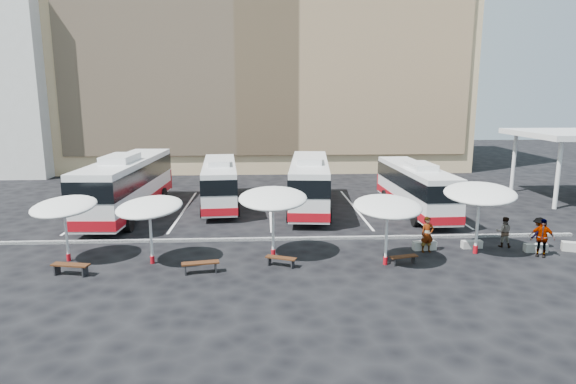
{
  "coord_description": "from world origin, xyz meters",
  "views": [
    {
      "loc": [
        -0.44,
        -24.94,
        7.81
      ],
      "look_at": [
        1.0,
        3.0,
        2.2
      ],
      "focal_mm": 30.0,
      "sensor_mm": 36.0,
      "label": 1
    }
  ],
  "objects_px": {
    "sunshade_0": "(64,207)",
    "passenger_0": "(427,234)",
    "sunshade_4": "(480,194)",
    "sunshade_2": "(273,199)",
    "bus_1": "(220,181)",
    "sunshade_3": "(388,207)",
    "wood_bench_0": "(71,267)",
    "wood_bench_1": "(200,265)",
    "sunshade_1": "(149,207)",
    "passenger_1": "(504,232)",
    "bus_3": "(415,186)",
    "bus_2": "(309,182)",
    "conc_bench_3": "(575,247)",
    "passenger_2": "(542,238)",
    "conc_bench_0": "(424,246)",
    "wood_bench_2": "(281,259)",
    "bus_0": "(128,183)",
    "conc_bench_1": "(472,244)",
    "passenger_3": "(538,233)",
    "conc_bench_2": "(536,248)",
    "wood_bench_3": "(404,258)"
  },
  "relations": [
    {
      "from": "sunshade_0",
      "to": "passenger_0",
      "type": "bearing_deg",
      "value": 1.46
    },
    {
      "from": "sunshade_4",
      "to": "sunshade_2",
      "type": "bearing_deg",
      "value": -179.66
    },
    {
      "from": "bus_1",
      "to": "sunshade_3",
      "type": "height_order",
      "value": "bus_1"
    },
    {
      "from": "wood_bench_0",
      "to": "wood_bench_1",
      "type": "distance_m",
      "value": 5.7
    },
    {
      "from": "sunshade_1",
      "to": "sunshade_4",
      "type": "height_order",
      "value": "sunshade_4"
    },
    {
      "from": "passenger_1",
      "to": "bus_3",
      "type": "bearing_deg",
      "value": -54.22
    },
    {
      "from": "bus_1",
      "to": "passenger_1",
      "type": "height_order",
      "value": "bus_1"
    },
    {
      "from": "sunshade_1",
      "to": "wood_bench_0",
      "type": "xyz_separation_m",
      "value": [
        -3.26,
        -1.35,
        -2.33
      ]
    },
    {
      "from": "bus_2",
      "to": "sunshade_4",
      "type": "xyz_separation_m",
      "value": [
        7.44,
        -10.25,
        1.14
      ]
    },
    {
      "from": "conc_bench_3",
      "to": "passenger_2",
      "type": "height_order",
      "value": "passenger_2"
    },
    {
      "from": "sunshade_2",
      "to": "conc_bench_0",
      "type": "relative_size",
      "value": 3.02
    },
    {
      "from": "wood_bench_2",
      "to": "sunshade_1",
      "type": "bearing_deg",
      "value": 173.35
    },
    {
      "from": "bus_0",
      "to": "wood_bench_0",
      "type": "xyz_separation_m",
      "value": [
        0.46,
        -11.26,
        -1.72
      ]
    },
    {
      "from": "passenger_1",
      "to": "wood_bench_2",
      "type": "bearing_deg",
      "value": 30.74
    },
    {
      "from": "sunshade_2",
      "to": "sunshade_4",
      "type": "relative_size",
      "value": 0.79
    },
    {
      "from": "passenger_2",
      "to": "sunshade_0",
      "type": "bearing_deg",
      "value": -147.82
    },
    {
      "from": "wood_bench_2",
      "to": "conc_bench_1",
      "type": "distance_m",
      "value": 10.3
    },
    {
      "from": "sunshade_0",
      "to": "wood_bench_2",
      "type": "bearing_deg",
      "value": -7.15
    },
    {
      "from": "bus_0",
      "to": "conc_bench_3",
      "type": "xyz_separation_m",
      "value": [
        24.9,
        -9.18,
        -1.88
      ]
    },
    {
      "from": "bus_1",
      "to": "sunshade_2",
      "type": "bearing_deg",
      "value": -77.51
    },
    {
      "from": "passenger_0",
      "to": "passenger_2",
      "type": "relative_size",
      "value": 0.96
    },
    {
      "from": "sunshade_1",
      "to": "passenger_3",
      "type": "xyz_separation_m",
      "value": [
        19.45,
        1.23,
        -1.89
      ]
    },
    {
      "from": "bus_3",
      "to": "sunshade_0",
      "type": "height_order",
      "value": "bus_3"
    },
    {
      "from": "bus_2",
      "to": "passenger_1",
      "type": "distance_m",
      "value": 13.24
    },
    {
      "from": "wood_bench_0",
      "to": "wood_bench_1",
      "type": "relative_size",
      "value": 1.01
    },
    {
      "from": "sunshade_2",
      "to": "wood_bench_1",
      "type": "xyz_separation_m",
      "value": [
        -3.3,
        -2.0,
        -2.56
      ]
    },
    {
      "from": "wood_bench_2",
      "to": "conc_bench_0",
      "type": "xyz_separation_m",
      "value": [
        7.49,
        2.08,
        -0.12
      ]
    },
    {
      "from": "passenger_1",
      "to": "sunshade_2",
      "type": "bearing_deg",
      "value": 24.34
    },
    {
      "from": "conc_bench_3",
      "to": "conc_bench_0",
      "type": "bearing_deg",
      "value": 175.14
    },
    {
      "from": "sunshade_4",
      "to": "passenger_0",
      "type": "height_order",
      "value": "sunshade_4"
    },
    {
      "from": "conc_bench_2",
      "to": "wood_bench_2",
      "type": "bearing_deg",
      "value": -173.7
    },
    {
      "from": "sunshade_1",
      "to": "wood_bench_3",
      "type": "distance_m",
      "value": 12.13
    },
    {
      "from": "bus_1",
      "to": "conc_bench_2",
      "type": "relative_size",
      "value": 9.83
    },
    {
      "from": "sunshade_3",
      "to": "sunshade_4",
      "type": "relative_size",
      "value": 0.75
    },
    {
      "from": "sunshade_4",
      "to": "passenger_2",
      "type": "bearing_deg",
      "value": -11.49
    },
    {
      "from": "sunshade_3",
      "to": "sunshade_1",
      "type": "bearing_deg",
      "value": 176.29
    },
    {
      "from": "passenger_1",
      "to": "passenger_3",
      "type": "height_order",
      "value": "passenger_3"
    },
    {
      "from": "sunshade_0",
      "to": "passenger_2",
      "type": "bearing_deg",
      "value": -1.27
    },
    {
      "from": "passenger_3",
      "to": "wood_bench_0",
      "type": "bearing_deg",
      "value": -21.5
    },
    {
      "from": "conc_bench_3",
      "to": "sunshade_1",
      "type": "bearing_deg",
      "value": -178.04
    },
    {
      "from": "passenger_0",
      "to": "passenger_2",
      "type": "xyz_separation_m",
      "value": [
        5.4,
        -0.96,
        0.04
      ]
    },
    {
      "from": "sunshade_3",
      "to": "conc_bench_2",
      "type": "bearing_deg",
      "value": 10.1
    },
    {
      "from": "sunshade_1",
      "to": "wood_bench_3",
      "type": "relative_size",
      "value": 2.92
    },
    {
      "from": "wood_bench_0",
      "to": "wood_bench_3",
      "type": "relative_size",
      "value": 1.24
    },
    {
      "from": "sunshade_1",
      "to": "sunshade_4",
      "type": "distance_m",
      "value": 15.96
    },
    {
      "from": "passenger_0",
      "to": "bus_3",
      "type": "bearing_deg",
      "value": 70.52
    },
    {
      "from": "passenger_2",
      "to": "conc_bench_0",
      "type": "bearing_deg",
      "value": -160.26
    },
    {
      "from": "bus_2",
      "to": "conc_bench_0",
      "type": "relative_size",
      "value": 10.2
    },
    {
      "from": "sunshade_2",
      "to": "conc_bench_2",
      "type": "height_order",
      "value": "sunshade_2"
    },
    {
      "from": "wood_bench_2",
      "to": "passenger_1",
      "type": "bearing_deg",
      "value": 11.21
    }
  ]
}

